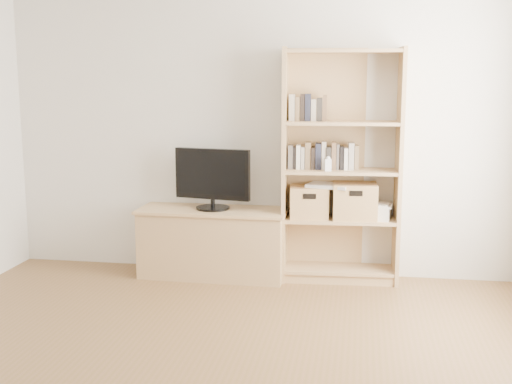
% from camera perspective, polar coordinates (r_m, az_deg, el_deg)
% --- Properties ---
extents(back_wall, '(4.50, 0.02, 2.60)m').
position_cam_1_polar(back_wall, '(5.68, 0.12, 5.73)').
color(back_wall, silver).
rests_on(back_wall, floor).
extents(tv_stand, '(1.27, 0.50, 0.58)m').
position_cam_1_polar(tv_stand, '(5.69, -3.82, -4.62)').
color(tv_stand, tan).
rests_on(tv_stand, floor).
extents(bookshelf, '(1.01, 0.41, 1.98)m').
position_cam_1_polar(bookshelf, '(5.47, 7.56, 2.23)').
color(bookshelf, tan).
rests_on(bookshelf, floor).
extents(television, '(0.68, 0.17, 0.53)m').
position_cam_1_polar(television, '(5.57, -3.89, 1.19)').
color(television, black).
rests_on(television, tv_stand).
extents(books_row_mid, '(0.81, 0.17, 0.22)m').
position_cam_1_polar(books_row_mid, '(5.48, 7.58, 3.15)').
color(books_row_mid, '#554E4A').
rests_on(books_row_mid, bookshelf).
extents(books_row_upper, '(0.40, 0.18, 0.20)m').
position_cam_1_polar(books_row_upper, '(5.45, 5.34, 7.39)').
color(books_row_upper, '#554E4A').
rests_on(books_row_upper, bookshelf).
extents(baby_monitor, '(0.06, 0.04, 0.10)m').
position_cam_1_polar(baby_monitor, '(5.35, 6.42, 2.40)').
color(baby_monitor, white).
rests_on(baby_monitor, bookshelf).
extents(basket_left, '(0.35, 0.30, 0.27)m').
position_cam_1_polar(basket_left, '(5.51, 4.75, -0.89)').
color(basket_left, '#9F6F48').
rests_on(basket_left, bookshelf).
extents(basket_right, '(0.39, 0.33, 0.30)m').
position_cam_1_polar(basket_right, '(5.52, 8.76, -0.78)').
color(basket_right, '#9F6F48').
rests_on(basket_right, bookshelf).
extents(laptop, '(0.40, 0.32, 0.03)m').
position_cam_1_polar(laptop, '(5.48, 6.52, 0.59)').
color(laptop, silver).
rests_on(laptop, basket_left).
extents(magazine_stack, '(0.20, 0.26, 0.11)m').
position_cam_1_polar(magazine_stack, '(5.55, 11.00, -1.80)').
color(magazine_stack, silver).
rests_on(magazine_stack, bookshelf).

